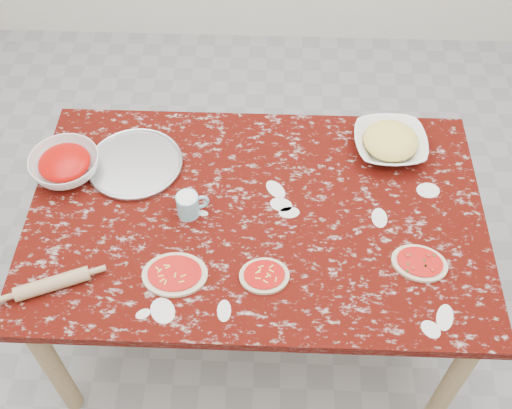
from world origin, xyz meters
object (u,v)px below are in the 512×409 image
object	(u,v)px
sauce_bowl	(65,165)
flour_mug	(189,205)
worktable	(256,227)
rolling_pin	(52,284)
pizza_tray	(135,164)
cheese_bowl	(390,144)

from	to	relation	value
sauce_bowl	flour_mug	world-z (taller)	flour_mug
worktable	rolling_pin	world-z (taller)	rolling_pin
worktable	flour_mug	xyz separation A→B (m)	(-0.23, -0.01, 0.13)
sauce_bowl	rolling_pin	bearing A→B (deg)	-82.52
sauce_bowl	worktable	bearing A→B (deg)	-13.11
worktable	pizza_tray	distance (m)	0.51
pizza_tray	cheese_bowl	bearing A→B (deg)	6.77
pizza_tray	cheese_bowl	world-z (taller)	cheese_bowl
rolling_pin	worktable	bearing A→B (deg)	26.91
flour_mug	rolling_pin	xyz separation A→B (m)	(-0.41, -0.32, -0.02)
rolling_pin	sauce_bowl	bearing A→B (deg)	97.48
pizza_tray	rolling_pin	distance (m)	0.56
worktable	rolling_pin	bearing A→B (deg)	-153.09
cheese_bowl	flour_mug	world-z (taller)	flour_mug
flour_mug	sauce_bowl	bearing A→B (deg)	160.11
pizza_tray	cheese_bowl	distance (m)	0.96
cheese_bowl	rolling_pin	distance (m)	1.30
sauce_bowl	rolling_pin	xyz separation A→B (m)	(0.06, -0.49, -0.02)
worktable	cheese_bowl	bearing A→B (deg)	33.04
worktable	sauce_bowl	bearing A→B (deg)	166.89
sauce_bowl	flour_mug	size ratio (longest dim) A/B	2.24
flour_mug	worktable	bearing A→B (deg)	1.61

